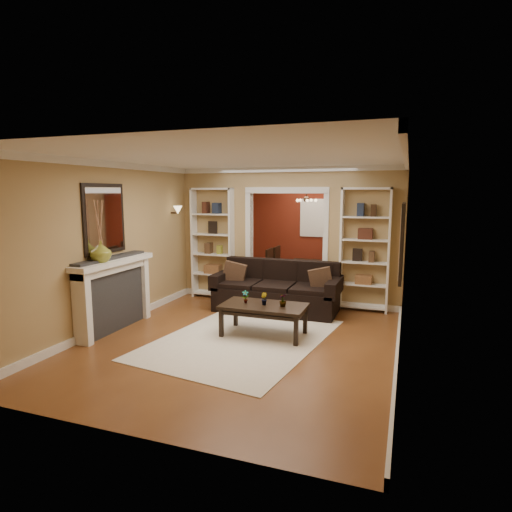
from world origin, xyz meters
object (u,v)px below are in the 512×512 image
at_px(bookshelf_left, 213,243).
at_px(fireplace, 115,295).
at_px(sofa, 276,287).
at_px(dining_table, 305,275).
at_px(coffee_table, 264,320).
at_px(bookshelf_right, 365,250).

relative_size(bookshelf_left, fireplace, 1.35).
height_order(sofa, dining_table, sofa).
relative_size(coffee_table, bookshelf_right, 0.57).
xyz_separation_m(coffee_table, fireplace, (-2.33, -0.54, 0.33)).
distance_m(coffee_table, fireplace, 2.42).
xyz_separation_m(fireplace, dining_table, (2.12, 4.26, -0.31)).
relative_size(bookshelf_right, fireplace, 1.35).
xyz_separation_m(sofa, bookshelf_right, (1.53, 0.58, 0.69)).
xyz_separation_m(sofa, coffee_table, (0.23, -1.41, -0.21)).
height_order(coffee_table, bookshelf_left, bookshelf_left).
bearing_deg(bookshelf_right, bookshelf_left, 180.00).
distance_m(fireplace, dining_table, 4.77).
xyz_separation_m(sofa, bookshelf_left, (-1.57, 0.58, 0.69)).
xyz_separation_m(coffee_table, dining_table, (-0.21, 3.72, 0.02)).
relative_size(coffee_table, bookshelf_left, 0.57).
xyz_separation_m(bookshelf_left, bookshelf_right, (3.10, 0.00, 0.00)).
bearing_deg(coffee_table, fireplace, -167.14).
distance_m(sofa, coffee_table, 1.44).
bearing_deg(sofa, bookshelf_right, 20.72).
height_order(bookshelf_left, fireplace, bookshelf_left).
height_order(coffee_table, bookshelf_right, bookshelf_right).
bearing_deg(dining_table, fireplace, 153.56).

